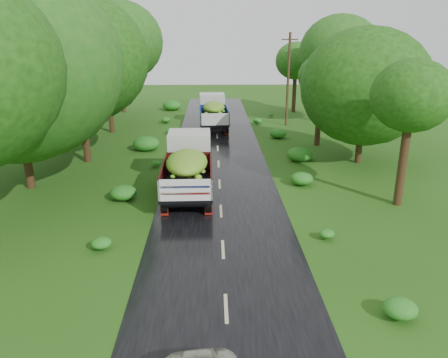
{
  "coord_description": "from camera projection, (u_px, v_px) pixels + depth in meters",
  "views": [
    {
      "loc": [
        -0.39,
        -12.0,
        8.6
      ],
      "look_at": [
        0.15,
        7.99,
        1.7
      ],
      "focal_mm": 35.0,
      "sensor_mm": 36.0,
      "label": 1
    }
  ],
  "objects": [
    {
      "name": "ground",
      "position": [
        226.0,
        309.0,
        14.16
      ],
      "size": [
        120.0,
        120.0,
        0.0
      ],
      "primitive_type": "plane",
      "color": "#1F4B10",
      "rests_on": "ground"
    },
    {
      "name": "road",
      "position": [
        222.0,
        238.0,
        18.88
      ],
      "size": [
        6.5,
        80.0,
        0.02
      ],
      "primitive_type": "cube",
      "color": "black",
      "rests_on": "ground"
    },
    {
      "name": "road_lines",
      "position": [
        222.0,
        228.0,
        19.82
      ],
      "size": [
        0.12,
        69.6,
        0.0
      ],
      "color": "#BFB78C",
      "rests_on": "road"
    },
    {
      "name": "truck_near",
      "position": [
        188.0,
        164.0,
        23.66
      ],
      "size": [
        2.57,
        7.05,
        2.95
      ],
      "rotation": [
        0.0,
        0.0,
        0.01
      ],
      "color": "black",
      "rests_on": "ground"
    },
    {
      "name": "truck_far",
      "position": [
        213.0,
        110.0,
        39.56
      ],
      "size": [
        2.65,
        6.78,
        2.81
      ],
      "rotation": [
        0.0,
        0.0,
        0.04
      ],
      "color": "black",
      "rests_on": "ground"
    },
    {
      "name": "utility_pole",
      "position": [
        288.0,
        79.0,
        39.62
      ],
      "size": [
        1.45,
        0.42,
        8.33
      ],
      "rotation": [
        0.0,
        0.0,
        -0.22
      ],
      "color": "#382616",
      "rests_on": "ground"
    },
    {
      "name": "trees_left",
      "position": [
        70.0,
        56.0,
        30.77
      ],
      "size": [
        6.75,
        35.01,
        9.3
      ],
      "color": "black",
      "rests_on": "ground"
    },
    {
      "name": "trees_right",
      "position": [
        343.0,
        71.0,
        33.34
      ],
      "size": [
        6.64,
        29.45,
        8.35
      ],
      "color": "black",
      "rests_on": "ground"
    },
    {
      "name": "shrubs",
      "position": [
        219.0,
        168.0,
        27.27
      ],
      "size": [
        11.9,
        44.0,
        0.7
      ],
      "color": "#1C5814",
      "rests_on": "ground"
    }
  ]
}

